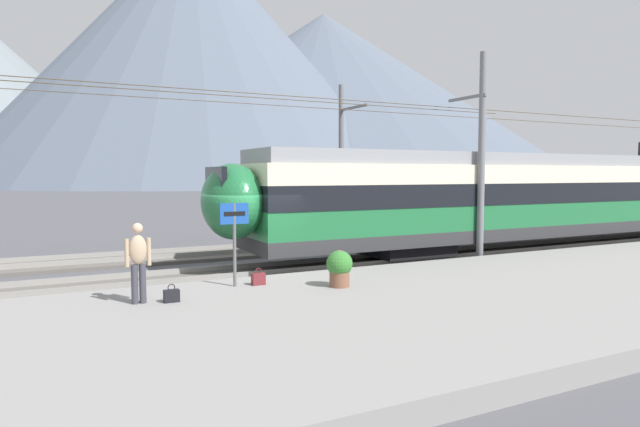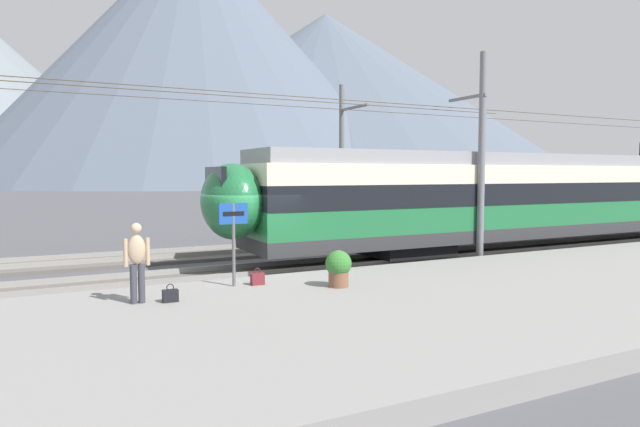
{
  "view_description": "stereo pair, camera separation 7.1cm",
  "coord_description": "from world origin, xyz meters",
  "px_view_note": "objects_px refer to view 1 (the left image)",
  "views": [
    {
      "loc": [
        -5.34,
        -14.65,
        3.09
      ],
      "look_at": [
        3.42,
        2.5,
        1.69
      ],
      "focal_mm": 30.65,
      "sensor_mm": 36.0,
      "label": 1
    },
    {
      "loc": [
        -5.27,
        -14.68,
        3.09
      ],
      "look_at": [
        3.42,
        2.5,
        1.69
      ],
      "focal_mm": 30.65,
      "sensor_mm": 36.0,
      "label": 2
    }
  ],
  "objects_px": {
    "train_far_track": "(628,189)",
    "platform_sign": "(234,225)",
    "catenary_mast_mid": "(479,154)",
    "catenary_mast_far_side": "(343,158)",
    "passenger_walking": "(138,259)",
    "train_near_platform": "(575,194)",
    "potted_plant_platform_edge": "(339,266)",
    "handbag_beside_passenger": "(172,296)",
    "handbag_near_sign": "(258,279)"
  },
  "relations": [
    {
      "from": "train_far_track",
      "to": "platform_sign",
      "type": "distance_m",
      "value": 27.5
    },
    {
      "from": "catenary_mast_far_side",
      "to": "train_near_platform",
      "type": "bearing_deg",
      "value": -41.53
    },
    {
      "from": "handbag_beside_passenger",
      "to": "handbag_near_sign",
      "type": "xyz_separation_m",
      "value": [
        2.27,
        0.85,
        0.01
      ]
    },
    {
      "from": "catenary_mast_far_side",
      "to": "passenger_walking",
      "type": "relative_size",
      "value": 24.0
    },
    {
      "from": "train_far_track",
      "to": "handbag_near_sign",
      "type": "relative_size",
      "value": 80.45
    },
    {
      "from": "platform_sign",
      "to": "passenger_walking",
      "type": "bearing_deg",
      "value": -161.73
    },
    {
      "from": "passenger_walking",
      "to": "potted_plant_platform_edge",
      "type": "height_order",
      "value": "passenger_walking"
    },
    {
      "from": "catenary_mast_mid",
      "to": "potted_plant_platform_edge",
      "type": "bearing_deg",
      "value": -158.23
    },
    {
      "from": "passenger_walking",
      "to": "handbag_beside_passenger",
      "type": "height_order",
      "value": "passenger_walking"
    },
    {
      "from": "platform_sign",
      "to": "catenary_mast_mid",
      "type": "bearing_deg",
      "value": 9.85
    },
    {
      "from": "train_far_track",
      "to": "handbag_near_sign",
      "type": "height_order",
      "value": "train_far_track"
    },
    {
      "from": "catenary_mast_mid",
      "to": "passenger_walking",
      "type": "distance_m",
      "value": 12.02
    },
    {
      "from": "train_far_track",
      "to": "platform_sign",
      "type": "height_order",
      "value": "train_far_track"
    },
    {
      "from": "catenary_mast_mid",
      "to": "handbag_near_sign",
      "type": "distance_m",
      "value": 9.36
    },
    {
      "from": "train_far_track",
      "to": "catenary_mast_far_side",
      "type": "height_order",
      "value": "catenary_mast_far_side"
    },
    {
      "from": "passenger_walking",
      "to": "handbag_near_sign",
      "type": "height_order",
      "value": "passenger_walking"
    },
    {
      "from": "catenary_mast_mid",
      "to": "handbag_beside_passenger",
      "type": "relative_size",
      "value": 103.96
    },
    {
      "from": "train_far_track",
      "to": "handbag_beside_passenger",
      "type": "distance_m",
      "value": 29.45
    },
    {
      "from": "catenary_mast_mid",
      "to": "platform_sign",
      "type": "height_order",
      "value": "catenary_mast_mid"
    },
    {
      "from": "catenary_mast_far_side",
      "to": "passenger_walking",
      "type": "bearing_deg",
      "value": -135.95
    },
    {
      "from": "platform_sign",
      "to": "handbag_near_sign",
      "type": "height_order",
      "value": "platform_sign"
    },
    {
      "from": "catenary_mast_mid",
      "to": "handbag_near_sign",
      "type": "height_order",
      "value": "catenary_mast_mid"
    },
    {
      "from": "train_near_platform",
      "to": "potted_plant_platform_edge",
      "type": "relative_size",
      "value": 35.82
    },
    {
      "from": "passenger_walking",
      "to": "handbag_near_sign",
      "type": "xyz_separation_m",
      "value": [
        2.9,
        0.67,
        -0.8
      ]
    },
    {
      "from": "platform_sign",
      "to": "handbag_near_sign",
      "type": "distance_m",
      "value": 1.45
    },
    {
      "from": "train_near_platform",
      "to": "catenary_mast_far_side",
      "type": "relative_size",
      "value": 0.77
    },
    {
      "from": "catenary_mast_mid",
      "to": "potted_plant_platform_edge",
      "type": "xyz_separation_m",
      "value": [
        -6.97,
        -2.78,
        -2.88
      ]
    },
    {
      "from": "catenary_mast_mid",
      "to": "handbag_near_sign",
      "type": "relative_size",
      "value": 97.53
    },
    {
      "from": "passenger_walking",
      "to": "handbag_beside_passenger",
      "type": "bearing_deg",
      "value": -15.9
    },
    {
      "from": "catenary_mast_mid",
      "to": "catenary_mast_far_side",
      "type": "bearing_deg",
      "value": 95.53
    },
    {
      "from": "platform_sign",
      "to": "potted_plant_platform_edge",
      "type": "relative_size",
      "value": 2.29
    },
    {
      "from": "passenger_walking",
      "to": "handbag_beside_passenger",
      "type": "relative_size",
      "value": 4.33
    },
    {
      "from": "train_far_track",
      "to": "platform_sign",
      "type": "relative_size",
      "value": 16.67
    },
    {
      "from": "catenary_mast_mid",
      "to": "platform_sign",
      "type": "relative_size",
      "value": 20.21
    },
    {
      "from": "passenger_walking",
      "to": "train_near_platform",
      "type": "bearing_deg",
      "value": 11.73
    },
    {
      "from": "platform_sign",
      "to": "handbag_near_sign",
      "type": "xyz_separation_m",
      "value": [
        0.56,
        -0.1,
        -1.33
      ]
    },
    {
      "from": "platform_sign",
      "to": "passenger_walking",
      "type": "distance_m",
      "value": 2.52
    },
    {
      "from": "train_near_platform",
      "to": "train_far_track",
      "type": "distance_m",
      "value": 11.51
    },
    {
      "from": "train_near_platform",
      "to": "train_far_track",
      "type": "bearing_deg",
      "value": 23.81
    },
    {
      "from": "train_far_track",
      "to": "catenary_mast_far_side",
      "type": "bearing_deg",
      "value": 173.76
    },
    {
      "from": "catenary_mast_far_side",
      "to": "platform_sign",
      "type": "distance_m",
      "value": 12.94
    },
    {
      "from": "train_far_track",
      "to": "catenary_mast_mid",
      "type": "xyz_separation_m",
      "value": [
        -17.22,
        -6.06,
        1.53
      ]
    },
    {
      "from": "catenary_mast_far_side",
      "to": "potted_plant_platform_edge",
      "type": "height_order",
      "value": "catenary_mast_far_side"
    },
    {
      "from": "train_near_platform",
      "to": "platform_sign",
      "type": "relative_size",
      "value": 15.65
    },
    {
      "from": "train_near_platform",
      "to": "platform_sign",
      "type": "height_order",
      "value": "train_near_platform"
    },
    {
      "from": "handbag_near_sign",
      "to": "catenary_mast_mid",
      "type": "bearing_deg",
      "value": 11.11
    },
    {
      "from": "train_far_track",
      "to": "handbag_beside_passenger",
      "type": "bearing_deg",
      "value": -162.97
    },
    {
      "from": "catenary_mast_mid",
      "to": "potted_plant_platform_edge",
      "type": "relative_size",
      "value": 46.24
    },
    {
      "from": "catenary_mast_far_side",
      "to": "platform_sign",
      "type": "height_order",
      "value": "catenary_mast_far_side"
    },
    {
      "from": "catenary_mast_far_side",
      "to": "handbag_beside_passenger",
      "type": "bearing_deg",
      "value": -133.72
    }
  ]
}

